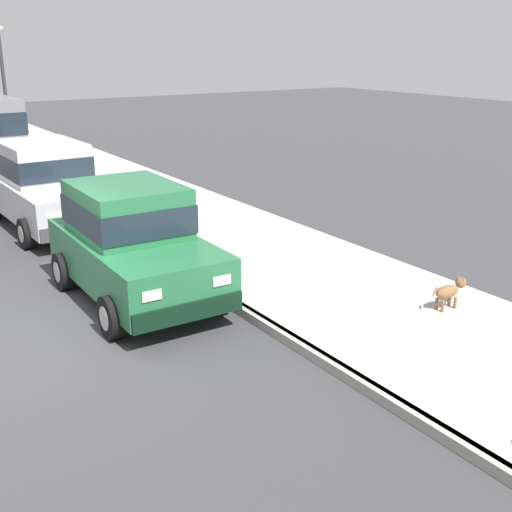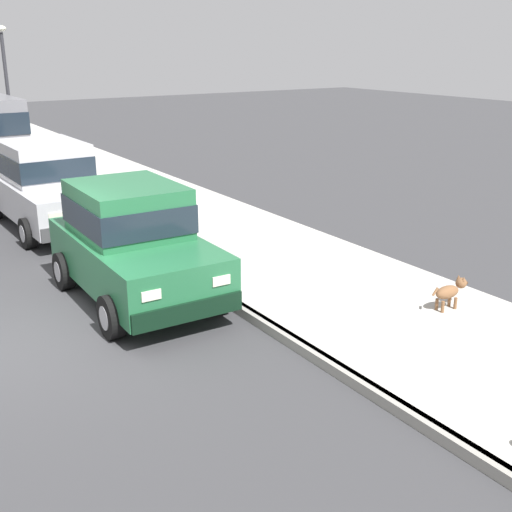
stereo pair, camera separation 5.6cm
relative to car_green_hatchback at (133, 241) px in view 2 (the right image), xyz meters
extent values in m
plane|color=#38383A|center=(-2.08, -0.67, -0.98)|extent=(80.00, 80.00, 0.00)
cube|color=gray|center=(1.12, -0.67, -0.91)|extent=(0.16, 64.00, 0.14)
cube|color=#B7B5AD|center=(2.92, -0.67, -0.91)|extent=(3.60, 64.00, 0.14)
cube|color=#23663D|center=(0.00, -0.10, -0.28)|extent=(1.77, 3.72, 0.76)
cube|color=#23663D|center=(0.00, 0.15, 0.50)|extent=(1.54, 1.92, 0.80)
cube|color=#19232D|center=(0.00, 0.15, 0.44)|extent=(1.58, 1.96, 0.44)
cube|color=black|center=(-0.03, -1.90, -0.52)|extent=(1.69, 0.22, 0.28)
cube|color=black|center=(0.02, 1.70, -0.52)|extent=(1.69, 0.22, 0.28)
cylinder|color=black|center=(0.84, -1.26, -0.66)|extent=(0.23, 0.64, 0.64)
cylinder|color=#9E9EA3|center=(0.84, -1.26, -0.66)|extent=(0.24, 0.36, 0.35)
cylinder|color=black|center=(-0.88, -1.23, -0.66)|extent=(0.23, 0.64, 0.64)
cylinder|color=#9E9EA3|center=(-0.88, -1.23, -0.66)|extent=(0.24, 0.36, 0.35)
cylinder|color=black|center=(0.87, 1.04, -0.66)|extent=(0.23, 0.64, 0.64)
cylinder|color=#9E9EA3|center=(0.87, 1.04, -0.66)|extent=(0.24, 0.36, 0.35)
cylinder|color=black|center=(-0.85, 1.06, -0.66)|extent=(0.23, 0.64, 0.64)
cylinder|color=#9E9EA3|center=(-0.85, 1.06, -0.66)|extent=(0.24, 0.36, 0.35)
cube|color=#EAEACC|center=(0.51, -1.94, -0.16)|extent=(0.28, 0.08, 0.14)
cube|color=#EAEACC|center=(-0.56, -1.92, -0.16)|extent=(0.28, 0.08, 0.14)
cube|color=#BCBCC1|center=(0.10, 5.15, -0.28)|extent=(1.92, 4.54, 0.76)
cube|color=#BCBCC1|center=(0.10, 5.25, 0.52)|extent=(1.64, 2.14, 0.84)
cube|color=#19232D|center=(0.10, 5.25, 0.46)|extent=(1.67, 2.18, 0.46)
cube|color=#424243|center=(0.16, 2.95, -0.52)|extent=(1.77, 0.25, 0.28)
cube|color=#424243|center=(0.04, 7.35, -0.52)|extent=(1.77, 0.25, 0.28)
cylinder|color=black|center=(1.04, 3.78, -0.66)|extent=(0.24, 0.65, 0.64)
cylinder|color=#9E9EA3|center=(1.04, 3.78, -0.66)|extent=(0.25, 0.36, 0.35)
cylinder|color=black|center=(-0.76, 3.73, -0.66)|extent=(0.24, 0.65, 0.64)
cylinder|color=#9E9EA3|center=(-0.76, 3.73, -0.66)|extent=(0.25, 0.36, 0.35)
cylinder|color=black|center=(0.96, 6.57, -0.66)|extent=(0.24, 0.65, 0.64)
cylinder|color=#9E9EA3|center=(0.96, 6.57, -0.66)|extent=(0.25, 0.36, 0.35)
cube|color=#EAEACC|center=(0.71, 2.94, -0.16)|extent=(0.28, 0.09, 0.14)
cube|color=#EAEACC|center=(-0.40, 2.91, -0.16)|extent=(0.28, 0.09, 0.14)
cube|color=#252527|center=(0.04, 8.85, -0.52)|extent=(1.86, 0.22, 0.28)
cylinder|color=black|center=(0.98, 9.73, -0.66)|extent=(0.23, 0.64, 0.64)
cylinder|color=#9E9EA3|center=(0.98, 9.73, -0.66)|extent=(0.24, 0.36, 0.35)
cylinder|color=black|center=(0.94, 12.70, -0.66)|extent=(0.23, 0.64, 0.64)
cylinder|color=#9E9EA3|center=(0.94, 12.70, -0.66)|extent=(0.24, 0.36, 0.35)
cube|color=#EAEACC|center=(0.63, 8.83, 0.06)|extent=(0.28, 0.08, 0.14)
ellipsoid|color=brown|center=(3.65, -3.34, -0.56)|extent=(0.44, 0.21, 0.20)
cylinder|color=brown|center=(3.78, -3.28, -0.75)|extent=(0.05, 0.05, 0.18)
cylinder|color=brown|center=(3.78, -3.40, -0.75)|extent=(0.05, 0.05, 0.18)
cylinder|color=brown|center=(3.51, -3.27, -0.75)|extent=(0.05, 0.05, 0.18)
cylinder|color=brown|center=(3.51, -3.39, -0.75)|extent=(0.05, 0.05, 0.18)
sphere|color=brown|center=(3.94, -3.34, -0.47)|extent=(0.17, 0.17, 0.17)
ellipsoid|color=#432C1C|center=(4.03, -3.35, -0.49)|extent=(0.11, 0.07, 0.06)
cone|color=brown|center=(3.93, -3.29, -0.38)|extent=(0.06, 0.06, 0.07)
cone|color=brown|center=(3.92, -3.39, -0.38)|extent=(0.06, 0.06, 0.07)
cylinder|color=brown|center=(3.39, -3.33, -0.50)|extent=(0.12, 0.04, 0.13)
cylinder|color=#2D2D33|center=(1.47, 14.13, 1.26)|extent=(0.12, 0.12, 4.20)
ellipsoid|color=silver|center=(1.47, 14.13, 3.48)|extent=(0.36, 0.36, 0.20)
camera|label=1|loc=(-3.77, -9.36, 3.02)|focal=45.31mm
camera|label=2|loc=(-3.72, -9.39, 3.02)|focal=45.31mm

